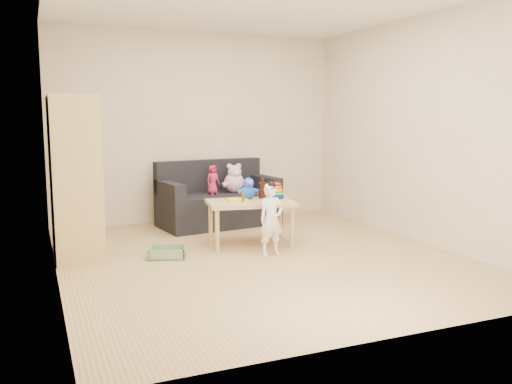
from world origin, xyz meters
name	(u,v)px	position (x,y,z in m)	size (l,w,h in m)	color
room	(261,132)	(0.00, 0.00, 1.30)	(4.50, 4.50, 4.50)	tan
wardrobe	(75,177)	(-1.76, 0.80, 0.83)	(0.46, 0.93, 1.67)	tan
sofa	(219,209)	(0.13, 1.73, 0.22)	(1.55, 0.77, 0.44)	black
play_table	(250,223)	(0.10, 0.54, 0.25)	(0.96, 0.61, 0.51)	tan
storage_bin	(168,252)	(-0.91, 0.35, 0.06)	(0.37, 0.28, 0.11)	gray
toddler	(271,220)	(0.14, 0.05, 0.37)	(0.27, 0.18, 0.74)	white
pink_bear	(234,180)	(0.35, 1.75, 0.60)	(0.29, 0.25, 0.33)	#EBADCA
doll	(213,180)	(0.02, 1.67, 0.62)	(0.19, 0.13, 0.38)	#BB2346
ring_stacker	(277,193)	(0.41, 0.50, 0.58)	(0.18, 0.18, 0.20)	yellow
brown_bottle	(262,190)	(0.30, 0.67, 0.61)	(0.08, 0.08, 0.24)	black
blue_plush	(248,188)	(0.14, 0.70, 0.63)	(0.21, 0.17, 0.25)	#1C5CFF
wooden_figure	(243,197)	(0.01, 0.53, 0.56)	(0.04, 0.03, 0.10)	brown
yellow_book	(237,199)	(-0.02, 0.67, 0.51)	(0.22, 0.22, 0.02)	yellow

